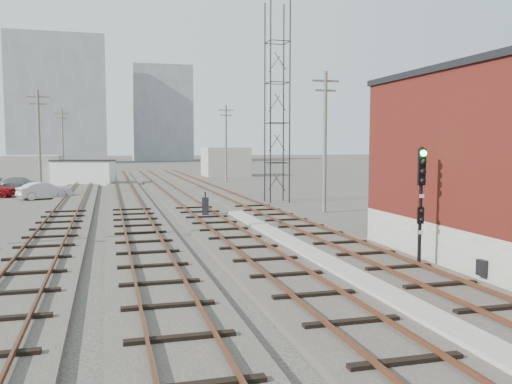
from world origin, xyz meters
name	(u,v)px	position (x,y,z in m)	size (l,w,h in m)	color
ground	(169,182)	(0.00, 60.00, 0.00)	(320.00, 320.00, 0.00)	#282621
track_right	(227,197)	(2.50, 39.00, 0.11)	(3.20, 90.00, 0.39)	#332D28
track_mid_right	(179,198)	(-1.50, 39.00, 0.11)	(3.20, 90.00, 0.39)	#332D28
track_mid_left	(128,199)	(-5.50, 39.00, 0.11)	(3.20, 90.00, 0.39)	#332D28
track_left	(74,201)	(-9.50, 39.00, 0.11)	(3.20, 90.00, 0.39)	#332D28
platform_curb	(319,260)	(0.50, 14.00, 0.13)	(0.90, 28.00, 0.26)	gray
lattice_tower	(277,103)	(5.50, 35.00, 7.50)	(1.60, 1.60, 15.00)	black
utility_pole_left_b	(39,140)	(-12.50, 45.00, 4.80)	(1.80, 0.24, 9.00)	#595147
utility_pole_left_c	(63,141)	(-12.50, 70.00, 4.80)	(1.80, 0.24, 9.00)	#595147
utility_pole_right_a	(325,138)	(6.50, 28.00, 4.80)	(1.80, 0.24, 9.00)	#595147
utility_pole_right_b	(226,141)	(6.50, 58.00, 4.80)	(1.80, 0.24, 9.00)	#595147
apartment_left	(59,100)	(-18.00, 135.00, 15.00)	(22.00, 14.00, 30.00)	gray
apartment_right	(162,114)	(8.00, 150.00, 13.00)	(16.00, 12.00, 26.00)	gray
shed_left	(23,170)	(-16.00, 60.00, 1.60)	(8.00, 5.00, 3.20)	gray
shed_right	(226,162)	(9.00, 70.00, 2.00)	(6.00, 6.00, 4.00)	gray
signal_mast	(421,196)	(3.70, 12.43, 2.56)	(0.40, 0.42, 4.29)	gray
switch_stand	(205,206)	(-1.36, 27.46, 0.69)	(0.44, 0.44, 1.46)	black
site_trailer	(83,172)	(-9.52, 57.30, 1.38)	(7.01, 4.38, 2.74)	silver
car_silver	(44,191)	(-11.94, 42.22, 0.68)	(1.43, 4.11, 1.35)	#B6B8BF
car_grey	(21,184)	(-15.05, 52.01, 0.62)	(1.75, 4.30, 1.25)	slate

